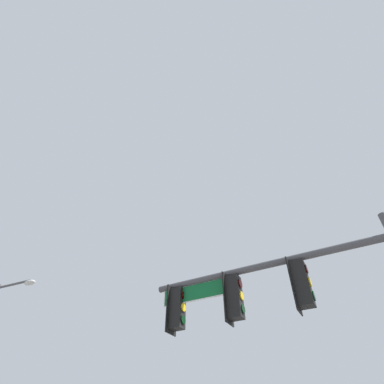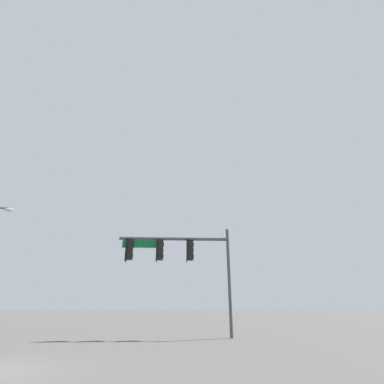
{
  "view_description": "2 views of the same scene",
  "coord_description": "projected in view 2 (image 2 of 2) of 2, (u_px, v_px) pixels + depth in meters",
  "views": [
    {
      "loc": [
        -6.86,
        -1.3,
        1.56
      ],
      "look_at": [
        -3.95,
        -7.32,
        7.33
      ],
      "focal_mm": 28.0,
      "sensor_mm": 36.0,
      "label": 1
    },
    {
      "loc": [
        -4.65,
        8.58,
        1.49
      ],
      "look_at": [
        -6.29,
        -7.92,
        7.92
      ],
      "focal_mm": 28.0,
      "sensor_mm": 36.0,
      "label": 2
    }
  ],
  "objects": [
    {
      "name": "signal_pole_near",
      "position": [
        175.0,
        253.0,
        17.07
      ],
      "size": [
        6.34,
        0.69,
        5.82
      ],
      "color": "#47474C",
      "rests_on": "ground_plane"
    }
  ]
}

